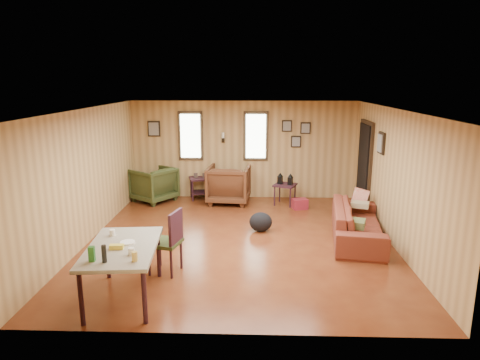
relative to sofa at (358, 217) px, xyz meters
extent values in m
cube|color=brown|center=(-2.18, -0.13, -0.44)|extent=(5.50, 6.00, 0.02)
cube|color=#997C5B|center=(-2.18, -0.13, 1.98)|extent=(5.50, 6.00, 0.02)
cube|color=tan|center=(-2.18, 2.88, 0.77)|extent=(5.50, 0.02, 2.40)
cube|color=tan|center=(-2.18, -3.14, 0.77)|extent=(5.50, 0.02, 2.40)
cube|color=tan|center=(-4.94, -0.13, 0.77)|extent=(0.02, 6.00, 2.40)
cube|color=tan|center=(0.58, -0.13, 0.77)|extent=(0.02, 6.00, 2.40)
cube|color=black|center=(-3.48, 2.84, 1.12)|extent=(0.60, 0.05, 1.20)
cube|color=#E0F2D1|center=(-3.48, 2.80, 1.12)|extent=(0.48, 0.04, 1.06)
cube|color=black|center=(-1.88, 2.84, 1.12)|extent=(0.60, 0.05, 1.20)
cube|color=#E0F2D1|center=(-1.88, 2.80, 1.12)|extent=(0.48, 0.04, 1.06)
cube|color=black|center=(-2.68, 2.82, 1.02)|extent=(0.07, 0.05, 0.12)
cylinder|color=silver|center=(-2.68, 2.76, 1.15)|extent=(0.07, 0.07, 0.14)
cube|color=black|center=(0.54, 1.82, 0.57)|extent=(0.06, 1.00, 2.05)
cube|color=black|center=(0.50, 1.82, 0.57)|extent=(0.04, 0.82, 1.90)
cube|color=black|center=(-1.13, 2.84, 1.37)|extent=(0.24, 0.04, 0.28)
cube|color=#9E998C|center=(-1.13, 2.81, 1.37)|extent=(0.19, 0.02, 0.22)
cube|color=black|center=(-0.68, 2.84, 1.32)|extent=(0.24, 0.04, 0.28)
cube|color=#9E998C|center=(-0.68, 2.81, 1.32)|extent=(0.19, 0.02, 0.22)
cube|color=black|center=(-0.90, 2.84, 0.99)|extent=(0.24, 0.04, 0.28)
cube|color=#9E998C|center=(-0.90, 2.81, 0.99)|extent=(0.19, 0.02, 0.22)
cube|color=black|center=(-4.38, 2.84, 1.29)|extent=(0.30, 0.04, 0.38)
cube|color=#9E998C|center=(-4.38, 2.81, 1.29)|extent=(0.24, 0.02, 0.31)
cube|color=black|center=(0.54, 0.72, 1.27)|extent=(0.04, 0.34, 0.42)
cube|color=#9E998C|center=(0.51, 0.72, 1.27)|extent=(0.02, 0.27, 0.34)
imported|color=maroon|center=(0.00, 0.00, 0.00)|extent=(0.96, 2.26, 0.86)
imported|color=#542D19|center=(-2.52, 2.35, 0.07)|extent=(1.04, 0.99, 0.99)
imported|color=#353F1C|center=(-4.36, 2.42, 0.03)|extent=(1.20, 1.21, 0.91)
cube|color=#361824|center=(-3.24, 2.66, 0.09)|extent=(0.62, 0.58, 0.04)
cube|color=#361824|center=(-3.24, 2.66, -0.26)|extent=(0.56, 0.53, 0.03)
cylinder|color=#361824|center=(-3.41, 2.43, -0.17)|extent=(0.05, 0.05, 0.51)
cylinder|color=#361824|center=(-2.99, 2.53, -0.17)|extent=(0.05, 0.05, 0.51)
cylinder|color=#361824|center=(-3.50, 2.79, -0.17)|extent=(0.05, 0.05, 0.51)
cylinder|color=#361824|center=(-3.08, 2.90, -0.17)|extent=(0.05, 0.05, 0.51)
cube|color=#45342E|center=(-3.35, 2.64, 0.17)|extent=(0.10, 0.04, 0.12)
cube|color=#45342E|center=(-3.15, 2.69, 0.17)|extent=(0.09, 0.04, 0.11)
cube|color=#361824|center=(-1.19, 2.22, 0.05)|extent=(0.62, 0.62, 0.04)
cylinder|color=#361824|center=(-1.43, 2.12, -0.19)|extent=(0.04, 0.04, 0.48)
cylinder|color=#361824|center=(-1.08, 1.97, -0.19)|extent=(0.04, 0.04, 0.48)
cylinder|color=#361824|center=(-1.29, 2.47, -0.19)|extent=(0.04, 0.04, 0.48)
cylinder|color=#361824|center=(-0.94, 2.33, -0.19)|extent=(0.04, 0.04, 0.48)
cube|color=black|center=(-1.30, 2.27, 0.16)|extent=(0.14, 0.14, 0.17)
cone|color=black|center=(-1.30, 2.27, 0.29)|extent=(0.19, 0.19, 0.10)
cube|color=black|center=(-1.07, 2.18, 0.16)|extent=(0.14, 0.14, 0.17)
cone|color=black|center=(-1.07, 2.18, 0.29)|extent=(0.19, 0.19, 0.10)
cube|color=maroon|center=(-0.86, 1.88, -0.31)|extent=(0.38, 0.32, 0.24)
ellipsoid|color=black|center=(-1.78, 0.35, -0.24)|extent=(0.47, 0.37, 0.38)
cube|color=#545D34|center=(-0.21, -0.52, 0.06)|extent=(0.49, 0.43, 0.13)
cube|color=red|center=(0.26, 0.92, 0.14)|extent=(0.37, 0.20, 0.36)
cube|color=tan|center=(0.19, 0.67, 0.04)|extent=(0.41, 0.36, 0.10)
cube|color=gray|center=(-3.65, -2.33, 0.30)|extent=(1.01, 1.55, 0.05)
cylinder|color=#361824|center=(-3.97, -3.00, -0.07)|extent=(0.06, 0.06, 0.71)
cylinder|color=#361824|center=(-3.22, -2.94, -0.07)|extent=(0.06, 0.06, 0.71)
cylinder|color=#361824|center=(-4.08, -1.73, -0.07)|extent=(0.06, 0.06, 0.71)
cylinder|color=#361824|center=(-3.34, -1.66, -0.07)|extent=(0.06, 0.06, 0.71)
cylinder|color=white|center=(-3.45, -2.61, 0.37)|extent=(0.09, 0.09, 0.09)
cylinder|color=white|center=(-3.90, -1.96, 0.37)|extent=(0.09, 0.09, 0.09)
cube|color=#226023|center=(-3.87, -2.83, 0.42)|extent=(0.07, 0.07, 0.19)
cylinder|color=black|center=(-3.71, -2.85, 0.44)|extent=(0.06, 0.06, 0.22)
cylinder|color=gold|center=(-3.35, -2.80, 0.39)|extent=(0.08, 0.08, 0.12)
cylinder|color=white|center=(-3.61, -2.23, 0.34)|extent=(0.21, 0.21, 0.02)
cube|color=yellow|center=(-3.69, -2.43, 0.36)|extent=(0.18, 0.09, 0.06)
cube|color=#353F1C|center=(-3.27, -1.50, 0.05)|extent=(0.54, 0.54, 0.05)
cube|color=#361824|center=(-3.08, -1.55, 0.32)|extent=(0.15, 0.42, 0.49)
cylinder|color=#361824|center=(-3.49, -1.63, -0.19)|extent=(0.05, 0.05, 0.47)
cylinder|color=#361824|center=(-3.14, -1.72, -0.19)|extent=(0.05, 0.05, 0.47)
cylinder|color=#361824|center=(-3.40, -1.28, -0.19)|extent=(0.05, 0.05, 0.47)
cylinder|color=#361824|center=(-3.05, -1.37, -0.19)|extent=(0.05, 0.05, 0.47)
camera|label=1|loc=(-1.92, -7.57, 2.47)|focal=32.00mm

